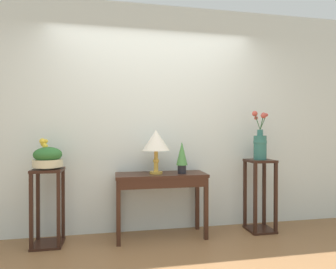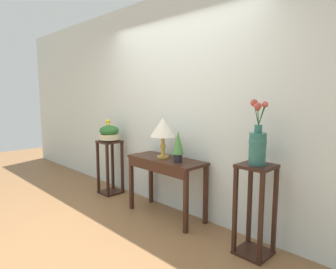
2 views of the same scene
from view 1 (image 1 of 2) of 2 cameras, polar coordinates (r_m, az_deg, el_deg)
back_wall_with_art at (r=3.55m, az=-3.13°, el=3.38°), size 9.00×0.10×2.80m
console_table at (r=3.30m, az=-1.36°, el=-9.91°), size 1.04×0.41×0.74m
table_lamp at (r=3.26m, az=-2.37°, el=-1.46°), size 0.32×0.32×0.50m
potted_plant_on_console at (r=3.29m, az=2.82°, el=-4.35°), size 0.13×0.13×0.37m
pedestal_stand_left at (r=3.38m, az=-23.07°, el=-13.36°), size 0.31×0.31×0.83m
planter_bowl_wide_left at (r=3.30m, az=-23.13°, el=-4.26°), size 0.31×0.31×0.33m
pedestal_stand_right at (r=3.74m, az=18.06°, el=-11.58°), size 0.31×0.31×0.88m
flower_vase_tall_right at (r=3.65m, az=18.09°, el=-1.62°), size 0.19×0.17×0.60m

